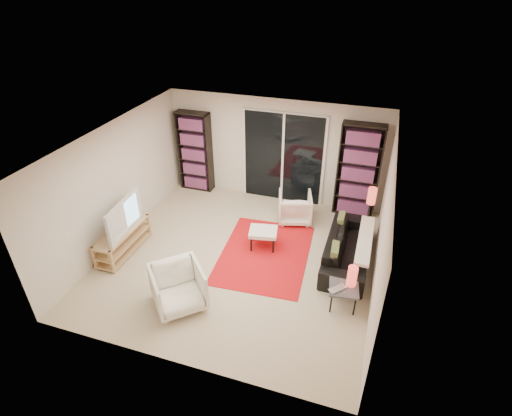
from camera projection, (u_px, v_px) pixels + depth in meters
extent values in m
plane|color=#C4B495|center=(239.00, 258.00, 7.71)|extent=(5.00, 5.00, 0.00)
cube|color=silver|center=(275.00, 150.00, 9.10)|extent=(5.00, 0.02, 2.40)
cube|color=silver|center=(169.00, 302.00, 5.05)|extent=(5.00, 0.02, 2.40)
cube|color=silver|center=(116.00, 184.00, 7.73)|extent=(0.02, 5.00, 2.40)
cube|color=silver|center=(383.00, 229.00, 6.42)|extent=(0.02, 5.00, 2.40)
cube|color=white|center=(236.00, 141.00, 6.44)|extent=(5.00, 5.00, 0.02)
cube|color=white|center=(283.00, 158.00, 9.10)|extent=(1.92, 0.06, 2.16)
cube|color=black|center=(283.00, 159.00, 9.07)|extent=(1.80, 0.02, 2.10)
cube|color=white|center=(283.00, 159.00, 9.06)|extent=(0.05, 0.02, 2.10)
cube|color=black|center=(195.00, 152.00, 9.59)|extent=(0.80, 0.30, 1.95)
cube|color=#A5305E|center=(195.00, 152.00, 9.58)|extent=(0.70, 0.22, 1.85)
cube|color=black|center=(358.00, 171.00, 8.55)|extent=(0.90, 0.30, 2.10)
cube|color=#A5305E|center=(358.00, 171.00, 8.53)|extent=(0.80, 0.22, 2.00)
cube|color=tan|center=(121.00, 231.00, 7.63)|extent=(0.43, 1.35, 0.04)
cube|color=tan|center=(123.00, 241.00, 7.75)|extent=(0.43, 1.35, 0.03)
cube|color=tan|center=(125.00, 248.00, 7.85)|extent=(0.43, 1.35, 0.04)
cube|color=tan|center=(95.00, 258.00, 7.29)|extent=(0.05, 0.05, 0.50)
cube|color=tan|center=(133.00, 222.00, 8.31)|extent=(0.05, 0.05, 0.50)
cube|color=tan|center=(112.00, 262.00, 7.19)|extent=(0.05, 0.05, 0.50)
cube|color=tan|center=(149.00, 225.00, 8.22)|extent=(0.05, 0.05, 0.50)
imported|color=black|center=(119.00, 216.00, 7.44)|extent=(0.24, 1.16, 0.67)
cube|color=red|center=(265.00, 254.00, 7.80)|extent=(1.80, 2.35, 0.01)
imported|color=black|center=(348.00, 248.00, 7.48)|extent=(0.81, 2.01, 0.58)
imported|color=white|center=(295.00, 207.00, 8.66)|extent=(0.86, 0.87, 0.65)
imported|color=white|center=(178.00, 288.00, 6.47)|extent=(1.13, 1.13, 0.74)
cube|color=white|center=(263.00, 232.00, 7.82)|extent=(0.61, 0.54, 0.08)
cylinder|color=black|center=(251.00, 245.00, 7.80)|extent=(0.04, 0.04, 0.32)
cylinder|color=black|center=(253.00, 234.00, 8.09)|extent=(0.04, 0.04, 0.32)
cylinder|color=black|center=(273.00, 246.00, 7.75)|extent=(0.04, 0.04, 0.32)
cylinder|color=black|center=(275.00, 236.00, 8.05)|extent=(0.04, 0.04, 0.32)
cube|color=#45454A|center=(344.00, 288.00, 6.45)|extent=(0.53, 0.53, 0.04)
cylinder|color=black|center=(331.00, 303.00, 6.42)|extent=(0.03, 0.03, 0.38)
cylinder|color=black|center=(331.00, 287.00, 6.73)|extent=(0.03, 0.03, 0.38)
cylinder|color=black|center=(355.00, 306.00, 6.36)|extent=(0.03, 0.03, 0.38)
cylinder|color=black|center=(354.00, 290.00, 6.68)|extent=(0.03, 0.03, 0.38)
imported|color=silver|center=(339.00, 290.00, 6.35)|extent=(0.36, 0.37, 0.02)
cylinder|color=#E74133|center=(352.00, 276.00, 6.39)|extent=(0.16, 0.16, 0.36)
cylinder|color=black|center=(364.00, 240.00, 8.17)|extent=(0.18, 0.18, 0.03)
cylinder|color=black|center=(367.00, 222.00, 7.94)|extent=(0.03, 0.03, 0.92)
cylinder|color=#E74133|center=(372.00, 196.00, 7.62)|extent=(0.17, 0.17, 0.33)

